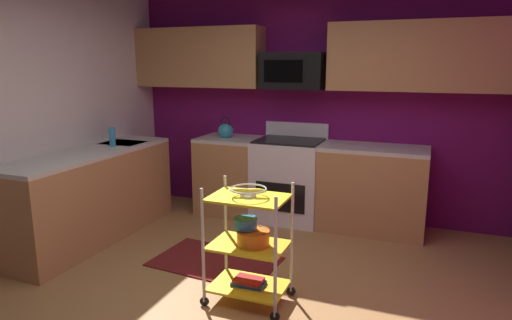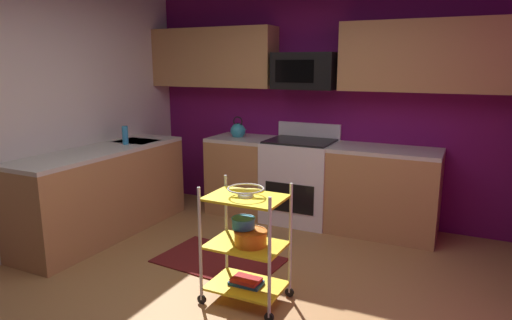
{
  "view_description": "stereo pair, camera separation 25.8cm",
  "coord_description": "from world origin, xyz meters",
  "px_view_note": "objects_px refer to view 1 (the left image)",
  "views": [
    {
      "loc": [
        1.27,
        -2.67,
        1.78
      ],
      "look_at": [
        0.04,
        0.46,
        1.05
      ],
      "focal_mm": 31.35,
      "sensor_mm": 36.0,
      "label": 1
    },
    {
      "loc": [
        1.51,
        -2.57,
        1.78
      ],
      "look_at": [
        0.04,
        0.46,
        1.05
      ],
      "focal_mm": 31.35,
      "sensor_mm": 36.0,
      "label": 2
    }
  ],
  "objects_px": {
    "oven_range": "(289,179)",
    "fruit_bowl": "(248,190)",
    "rolling_cart": "(248,245)",
    "microwave": "(293,71)",
    "mixing_bowl_large": "(253,237)",
    "mixing_bowl_small": "(246,223)",
    "book_stack": "(249,282)",
    "kettle": "(226,131)",
    "dish_soap_bottle": "(112,137)"
  },
  "relations": [
    {
      "from": "oven_range",
      "to": "kettle",
      "type": "distance_m",
      "value": 0.95
    },
    {
      "from": "book_stack",
      "to": "dish_soap_bottle",
      "type": "bearing_deg",
      "value": 154.9
    },
    {
      "from": "book_stack",
      "to": "dish_soap_bottle",
      "type": "xyz_separation_m",
      "value": [
        -1.93,
        0.9,
        0.87
      ]
    },
    {
      "from": "mixing_bowl_small",
      "to": "oven_range",
      "type": "bearing_deg",
      "value": 97.33
    },
    {
      "from": "fruit_bowl",
      "to": "dish_soap_bottle",
      "type": "relative_size",
      "value": 1.36
    },
    {
      "from": "microwave",
      "to": "mixing_bowl_large",
      "type": "xyz_separation_m",
      "value": [
        0.31,
        -1.99,
        -1.18
      ]
    },
    {
      "from": "microwave",
      "to": "kettle",
      "type": "xyz_separation_m",
      "value": [
        -0.8,
        -0.11,
        -0.7
      ]
    },
    {
      "from": "oven_range",
      "to": "fruit_bowl",
      "type": "xyz_separation_m",
      "value": [
        0.27,
        -1.89,
        0.4
      ]
    },
    {
      "from": "fruit_bowl",
      "to": "mixing_bowl_large",
      "type": "height_order",
      "value": "fruit_bowl"
    },
    {
      "from": "mixing_bowl_small",
      "to": "kettle",
      "type": "relative_size",
      "value": 0.69
    },
    {
      "from": "microwave",
      "to": "fruit_bowl",
      "type": "height_order",
      "value": "microwave"
    },
    {
      "from": "oven_range",
      "to": "kettle",
      "type": "height_order",
      "value": "kettle"
    },
    {
      "from": "rolling_cart",
      "to": "microwave",
      "type": "bearing_deg",
      "value": 97.79
    },
    {
      "from": "book_stack",
      "to": "kettle",
      "type": "height_order",
      "value": "kettle"
    },
    {
      "from": "oven_range",
      "to": "rolling_cart",
      "type": "distance_m",
      "value": 1.91
    },
    {
      "from": "mixing_bowl_large",
      "to": "book_stack",
      "type": "relative_size",
      "value": 1.01
    },
    {
      "from": "mixing_bowl_large",
      "to": "kettle",
      "type": "bearing_deg",
      "value": 120.42
    },
    {
      "from": "oven_range",
      "to": "dish_soap_bottle",
      "type": "xyz_separation_m",
      "value": [
        -1.66,
        -0.98,
        0.54
      ]
    },
    {
      "from": "microwave",
      "to": "rolling_cart",
      "type": "distance_m",
      "value": 2.37
    },
    {
      "from": "rolling_cart",
      "to": "mixing_bowl_large",
      "type": "relative_size",
      "value": 3.63
    },
    {
      "from": "kettle",
      "to": "mixing_bowl_large",
      "type": "bearing_deg",
      "value": -59.58
    },
    {
      "from": "fruit_bowl",
      "to": "mixing_bowl_large",
      "type": "xyz_separation_m",
      "value": [
        0.04,
        0.0,
        -0.36
      ]
    },
    {
      "from": "dish_soap_bottle",
      "to": "microwave",
      "type": "bearing_deg",
      "value": 33.29
    },
    {
      "from": "rolling_cart",
      "to": "fruit_bowl",
      "type": "xyz_separation_m",
      "value": [
        0.0,
        -0.0,
        0.42
      ]
    },
    {
      "from": "oven_range",
      "to": "dish_soap_bottle",
      "type": "relative_size",
      "value": 5.5
    },
    {
      "from": "fruit_bowl",
      "to": "mixing_bowl_large",
      "type": "relative_size",
      "value": 1.08
    },
    {
      "from": "book_stack",
      "to": "kettle",
      "type": "distance_m",
      "value": 2.33
    },
    {
      "from": "rolling_cart",
      "to": "kettle",
      "type": "xyz_separation_m",
      "value": [
        -1.07,
        1.89,
        0.54
      ]
    },
    {
      "from": "mixing_bowl_large",
      "to": "fruit_bowl",
      "type": "bearing_deg",
      "value": -180.0
    },
    {
      "from": "mixing_bowl_large",
      "to": "mixing_bowl_small",
      "type": "height_order",
      "value": "mixing_bowl_small"
    },
    {
      "from": "oven_range",
      "to": "rolling_cart",
      "type": "xyz_separation_m",
      "value": [
        0.27,
        -1.89,
        -0.02
      ]
    },
    {
      "from": "kettle",
      "to": "dish_soap_bottle",
      "type": "distance_m",
      "value": 1.31
    },
    {
      "from": "microwave",
      "to": "rolling_cart",
      "type": "height_order",
      "value": "microwave"
    },
    {
      "from": "microwave",
      "to": "mixing_bowl_large",
      "type": "distance_m",
      "value": 2.34
    },
    {
      "from": "fruit_bowl",
      "to": "mixing_bowl_large",
      "type": "distance_m",
      "value": 0.36
    },
    {
      "from": "rolling_cart",
      "to": "mixing_bowl_small",
      "type": "bearing_deg",
      "value": 147.26
    },
    {
      "from": "book_stack",
      "to": "kettle",
      "type": "relative_size",
      "value": 0.95
    },
    {
      "from": "microwave",
      "to": "mixing_bowl_small",
      "type": "distance_m",
      "value": 2.26
    },
    {
      "from": "mixing_bowl_large",
      "to": "dish_soap_bottle",
      "type": "relative_size",
      "value": 1.26
    },
    {
      "from": "mixing_bowl_large",
      "to": "kettle",
      "type": "xyz_separation_m",
      "value": [
        -1.11,
        1.89,
        0.48
      ]
    },
    {
      "from": "oven_range",
      "to": "rolling_cart",
      "type": "height_order",
      "value": "oven_range"
    },
    {
      "from": "oven_range",
      "to": "dish_soap_bottle",
      "type": "distance_m",
      "value": 2.0
    },
    {
      "from": "mixing_bowl_large",
      "to": "mixing_bowl_small",
      "type": "bearing_deg",
      "value": 163.68
    },
    {
      "from": "kettle",
      "to": "dish_soap_bottle",
      "type": "relative_size",
      "value": 1.32
    },
    {
      "from": "rolling_cart",
      "to": "fruit_bowl",
      "type": "bearing_deg",
      "value": -75.96
    },
    {
      "from": "fruit_bowl",
      "to": "book_stack",
      "type": "xyz_separation_m",
      "value": [
        0.0,
        0.0,
        -0.72
      ]
    },
    {
      "from": "book_stack",
      "to": "kettle",
      "type": "bearing_deg",
      "value": 119.55
    },
    {
      "from": "book_stack",
      "to": "rolling_cart",
      "type": "bearing_deg",
      "value": 116.57
    },
    {
      "from": "mixing_bowl_large",
      "to": "mixing_bowl_small",
      "type": "distance_m",
      "value": 0.12
    },
    {
      "from": "oven_range",
      "to": "mixing_bowl_small",
      "type": "bearing_deg",
      "value": -82.67
    }
  ]
}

